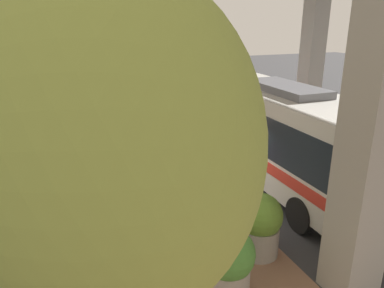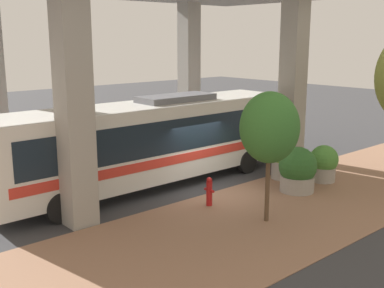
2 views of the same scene
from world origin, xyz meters
name	(u,v)px [view 1 (image 1 of 2)]	position (x,y,z in m)	size (l,w,h in m)	color
ground_plane	(220,192)	(0.00, 0.00, 0.00)	(80.00, 80.00, 0.00)	#38383A
sidewalk_strip	(133,207)	(-3.00, 0.00, 0.01)	(6.00, 40.00, 0.02)	#936B51
bus	(262,122)	(2.25, 1.20, 1.91)	(2.80, 12.90, 3.52)	silver
fire_hydrant	(181,170)	(-0.99, 1.13, 0.53)	(0.43, 0.21, 1.04)	#B21919
planter_front	(190,216)	(-2.03, -2.49, 0.84)	(1.44, 1.44, 1.74)	#9E998E
planter_middle	(260,224)	(-0.60, -3.47, 0.83)	(1.10, 1.10, 1.62)	#9E998E
planter_back	(228,261)	(-1.92, -4.39, 0.76)	(1.15, 1.15, 1.51)	#9E998E
street_tree_near	(114,107)	(-3.25, 0.73, 3.04)	(1.85, 1.85, 4.17)	brown
street_tree_far	(115,150)	(-4.45, -6.54, 4.29)	(3.18, 3.18, 6.20)	brown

